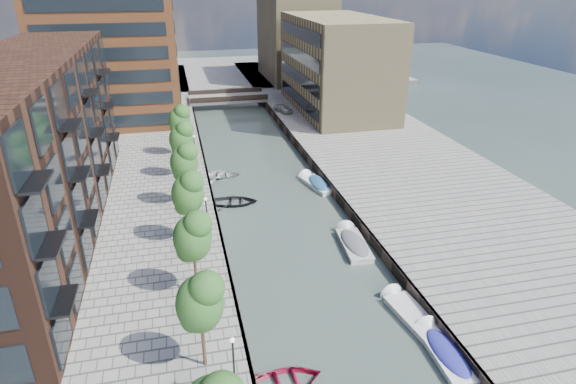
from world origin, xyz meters
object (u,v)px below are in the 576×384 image
object	(u,v)px
tree_3	(187,192)
tree_4	(184,161)
sloop_4	(234,204)
tree_6	(179,119)
motorboat_3	(316,183)
bridge	(227,98)
motorboat_4	(352,242)
tree_1	(199,300)
car	(283,108)
tree_5	(181,137)
sloop_3	(221,177)
tree_2	(192,235)
motorboat_2	(408,312)
motorboat_0	(443,350)

from	to	relation	value
tree_3	tree_4	bearing A→B (deg)	90.00
tree_4	sloop_4	world-z (taller)	tree_4
tree_6	motorboat_3	world-z (taller)	tree_6
bridge	motorboat_4	distance (m)	49.35
bridge	tree_1	distance (m)	61.71
tree_1	motorboat_4	size ratio (longest dim) A/B	1.04
motorboat_3	car	world-z (taller)	car
tree_1	motorboat_4	xyz separation A→B (m)	(13.04, 11.87, -5.08)
sloop_4	motorboat_4	bearing A→B (deg)	-129.52
motorboat_4	car	xyz separation A→B (m)	(2.97, 39.10, 1.40)
tree_1	motorboat_4	distance (m)	18.36
bridge	motorboat_4	xyz separation A→B (m)	(4.54, -49.13, -1.16)
motorboat_3	bridge	bearing A→B (deg)	97.98
tree_5	car	world-z (taller)	tree_5
sloop_3	motorboat_4	distance (m)	19.54
sloop_4	car	bearing A→B (deg)	-11.53
bridge	tree_5	world-z (taller)	tree_5
sloop_3	car	xyz separation A→B (m)	(12.10, 21.83, 1.63)
bridge	car	world-z (taller)	bridge
sloop_3	tree_2	bearing A→B (deg)	170.17
sloop_3	tree_6	bearing A→B (deg)	33.99
bridge	tree_1	world-z (taller)	tree_1
sloop_4	tree_5	bearing A→B (deg)	46.84
tree_2	motorboat_3	bearing A→B (deg)	52.29
tree_6	sloop_4	xyz separation A→B (m)	(4.46, -13.00, -5.31)
sloop_4	motorboat_4	size ratio (longest dim) A/B	0.81
tree_6	car	world-z (taller)	tree_6
tree_4	tree_2	bearing A→B (deg)	-90.00
tree_5	motorboat_2	world-z (taller)	tree_5
motorboat_0	car	world-z (taller)	car
tree_3	motorboat_2	world-z (taller)	tree_3
tree_3	sloop_3	xyz separation A→B (m)	(3.92, 15.15, -5.31)
tree_3	tree_2	bearing A→B (deg)	-90.00
tree_3	tree_5	distance (m)	14.00
motorboat_4	tree_5	bearing A→B (deg)	128.97
bridge	motorboat_2	xyz separation A→B (m)	(5.03, -58.45, -1.29)
sloop_4	motorboat_0	xyz separation A→B (m)	(9.45, -23.30, 0.21)
tree_4	tree_1	bearing A→B (deg)	-90.00
car	motorboat_2	bearing A→B (deg)	-114.87
motorboat_0	motorboat_2	xyz separation A→B (m)	(-0.39, 3.84, -0.11)
sloop_3	car	distance (m)	25.01
tree_2	car	distance (m)	46.95
tree_5	motorboat_0	bearing A→B (deg)	-64.59
tree_5	tree_6	distance (m)	7.00
tree_2	motorboat_3	world-z (taller)	tree_2
tree_6	motorboat_3	bearing A→B (deg)	-37.42
tree_1	motorboat_4	world-z (taller)	tree_1
tree_3	motorboat_0	xyz separation A→B (m)	(13.92, -15.30, -5.10)
tree_4	tree_5	size ratio (longest dim) A/B	1.00
tree_6	motorboat_3	distance (m)	17.87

